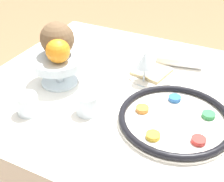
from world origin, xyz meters
name	(u,v)px	position (x,y,z in m)	size (l,w,h in m)	color
dining_table	(143,171)	(0.00, 0.00, 0.39)	(1.20, 0.92, 0.78)	white
seder_plate	(175,119)	(-0.12, 0.11, 0.79)	(0.35, 0.35, 0.03)	silver
wine_glass	(145,61)	(0.05, -0.06, 0.87)	(0.06, 0.06, 0.13)	silver
fruit_stand	(58,64)	(0.32, 0.07, 0.85)	(0.19, 0.19, 0.10)	silver
orange_fruit	(58,51)	(0.30, 0.10, 0.92)	(0.08, 0.08, 0.08)	orange
coconut	(57,39)	(0.33, 0.05, 0.94)	(0.12, 0.12, 0.12)	brown
bread_plate	(151,73)	(0.04, -0.13, 0.78)	(0.19, 0.19, 0.02)	silver
napkin_roll	(179,60)	(-0.03, -0.24, 0.80)	(0.19, 0.09, 0.05)	white
cup_near	(87,104)	(0.14, 0.18, 0.81)	(0.07, 0.07, 0.07)	silver
cup_mid	(27,104)	(0.31, 0.27, 0.81)	(0.07, 0.07, 0.07)	silver
spoon	(184,61)	(-0.04, -0.29, 0.78)	(0.16, 0.08, 0.01)	silver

